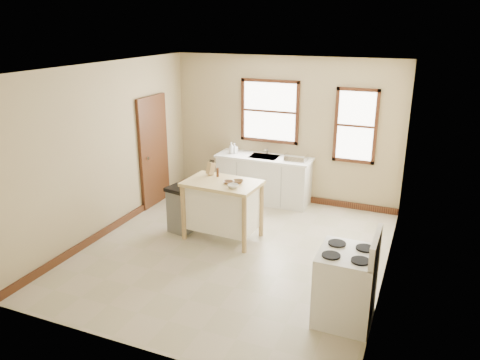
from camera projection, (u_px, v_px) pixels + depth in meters
name	position (u px, v px, depth m)	size (l,w,h in m)	color
floor	(233.00, 251.00, 7.30)	(5.00, 5.00, 0.00)	#BAAD93
ceiling	(232.00, 67.00, 6.39)	(5.00, 5.00, 0.00)	white
wall_back	(284.00, 130.00, 9.03)	(4.50, 0.04, 2.80)	tan
wall_left	(107.00, 150.00, 7.66)	(0.04, 5.00, 2.80)	tan
wall_right	(393.00, 185.00, 6.02)	(0.04, 5.00, 2.80)	tan
window_main	(270.00, 111.00, 9.01)	(1.17, 0.06, 1.22)	black
window_side	(356.00, 126.00, 8.45)	(0.77, 0.06, 1.37)	black
door_left	(154.00, 151.00, 8.90)	(0.06, 0.90, 2.10)	black
baseboard_back	(282.00, 196.00, 9.43)	(4.50, 0.04, 0.12)	black
baseboard_left	(116.00, 225.00, 8.08)	(0.04, 5.00, 0.12)	black
sink_counter	(264.00, 179.00, 9.18)	(1.86, 0.62, 0.92)	silver
faucet	(267.00, 149.00, 9.15)	(0.03, 0.03, 0.22)	silver
soap_bottle_a	(231.00, 148.00, 9.17)	(0.09, 0.09, 0.23)	#B2B2B2
soap_bottle_b	(235.00, 148.00, 9.22)	(0.09, 0.09, 0.20)	#B2B2B2
dish_rack	(296.00, 158.00, 8.75)	(0.42, 0.31, 0.10)	silver
kitchen_island	(223.00, 210.00, 7.60)	(1.19, 0.76, 0.97)	tan
knife_block	(211.00, 169.00, 7.76)	(0.10, 0.10, 0.20)	tan
pepper_grinder	(218.00, 172.00, 7.66)	(0.04, 0.04, 0.15)	#472513
bowl_a	(228.00, 182.00, 7.36)	(0.15, 0.15, 0.04)	brown
bowl_b	(238.00, 182.00, 7.39)	(0.17, 0.17, 0.04)	brown
bowl_c	(233.00, 186.00, 7.17)	(0.17, 0.17, 0.05)	silver
trash_bin	(180.00, 210.00, 7.85)	(0.41, 0.34, 0.79)	slate
gas_stove	(346.00, 276.00, 5.46)	(0.71, 0.72, 1.15)	white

